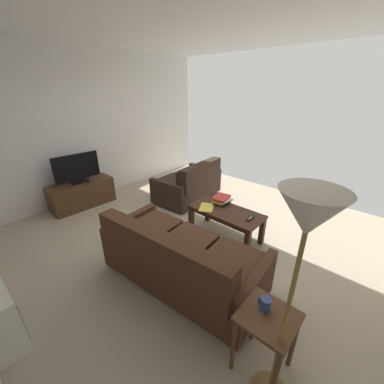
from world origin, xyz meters
The scene contains 14 objects.
ground_plane centered at (0.00, 0.00, 0.00)m, with size 5.46×5.33×0.01m, color #B7A88E.
wall_right centered at (2.73, 0.00, 1.45)m, with size 0.12×5.33×2.89m, color white.
ceiling_slab centered at (0.00, 0.00, 2.89)m, with size 5.46×5.33×0.01m.
sofa_main centered at (-0.49, 0.90, 0.36)m, with size 1.97×1.06×0.84m.
loveseat_near centered at (1.00, -0.93, 0.35)m, with size 0.95×1.44×0.83m.
coffee_table centered at (-0.34, -0.25, 0.40)m, with size 1.11×0.52×0.47m.
end_table centered at (-1.65, 1.12, 0.48)m, with size 0.41×0.41×0.60m.
floor_lamp centered at (-1.80, 1.24, 1.46)m, with size 0.34×0.34×1.70m.
tv_stand centered at (2.37, 0.72, 0.25)m, with size 0.48×1.16×0.50m.
flat_tv centered at (2.37, 0.72, 0.79)m, with size 0.21×0.83×0.55m.
coffee_mug centered at (-1.60, 1.08, 0.65)m, with size 0.10×0.08×0.10m.
book_stack centered at (-0.14, -0.42, 0.53)m, with size 0.29×0.32×0.11m.
tv_remote centered at (-0.75, -0.27, 0.48)m, with size 0.05×0.16×0.02m.
loose_magazine centered at (-0.07, -0.13, 0.48)m, with size 0.20×0.30×0.01m, color #E0CC4C.
Camera 1 is at (-2.05, 2.41, 2.15)m, focal length 22.07 mm.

